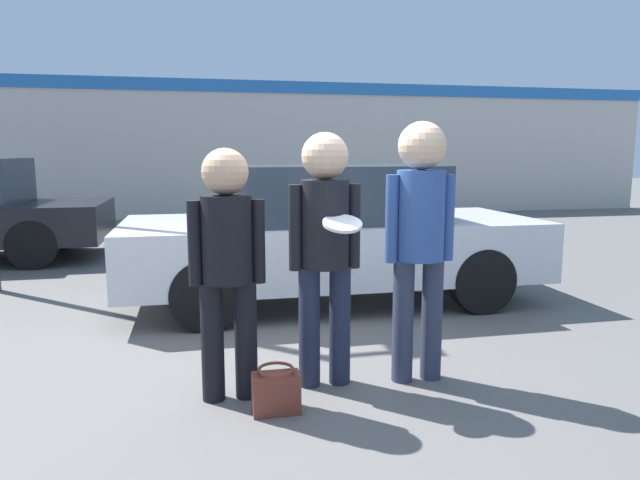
# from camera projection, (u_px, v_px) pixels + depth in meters

# --- Properties ---
(ground_plane) EXTENTS (56.00, 56.00, 0.00)m
(ground_plane) POSITION_uv_depth(u_px,v_px,m) (286.00, 369.00, 4.34)
(ground_plane) COLOR #5B5956
(storefront_building) EXTENTS (24.00, 0.22, 3.42)m
(storefront_building) POSITION_uv_depth(u_px,v_px,m) (221.00, 148.00, 14.33)
(storefront_building) COLOR beige
(storefront_building) RESTS_ON ground
(person_left) EXTENTS (0.50, 0.33, 1.66)m
(person_left) POSITION_uv_depth(u_px,v_px,m) (227.00, 254.00, 3.69)
(person_left) COLOR black
(person_left) RESTS_ON ground
(person_middle_with_frisbee) EXTENTS (0.50, 0.53, 1.77)m
(person_middle_with_frisbee) POSITION_uv_depth(u_px,v_px,m) (325.00, 237.00, 3.91)
(person_middle_with_frisbee) COLOR #1E2338
(person_middle_with_frisbee) RESTS_ON ground
(person_right) EXTENTS (0.51, 0.34, 1.85)m
(person_right) POSITION_uv_depth(u_px,v_px,m) (420.00, 227.00, 3.99)
(person_right) COLOR #2D3347
(person_right) RESTS_ON ground
(parked_car_near) EXTENTS (4.47, 1.87, 1.50)m
(parked_car_near) POSITION_uv_depth(u_px,v_px,m) (329.00, 233.00, 6.28)
(parked_car_near) COLOR silver
(parked_car_near) RESTS_ON ground
(shrub) EXTENTS (0.99, 0.99, 0.99)m
(shrub) POSITION_uv_depth(u_px,v_px,m) (379.00, 197.00, 14.68)
(shrub) COLOR #387A3D
(shrub) RESTS_ON ground
(handbag) EXTENTS (0.30, 0.23, 0.30)m
(handbag) POSITION_uv_depth(u_px,v_px,m) (276.00, 391.00, 3.59)
(handbag) COLOR brown
(handbag) RESTS_ON ground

